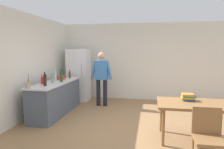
# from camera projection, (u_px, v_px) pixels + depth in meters

# --- Properties ---
(ground_plane) EXTENTS (14.00, 14.00, 0.00)m
(ground_plane) POSITION_uv_depth(u_px,v_px,m) (124.00, 129.00, 4.61)
(ground_plane) COLOR #936D47
(wall_back) EXTENTS (6.40, 0.12, 2.70)m
(wall_back) POSITION_uv_depth(u_px,v_px,m) (135.00, 62.00, 7.38)
(wall_back) COLOR silver
(wall_back) RESTS_ON ground_plane
(wall_left) EXTENTS (0.12, 5.60, 2.70)m
(wall_left) POSITION_uv_depth(u_px,v_px,m) (22.00, 67.00, 5.11)
(wall_left) COLOR silver
(wall_left) RESTS_ON ground_plane
(kitchen_counter) EXTENTS (0.64, 2.20, 0.90)m
(kitchen_counter) POSITION_uv_depth(u_px,v_px,m) (56.00, 98.00, 5.70)
(kitchen_counter) COLOR #4C5666
(kitchen_counter) RESTS_ON ground_plane
(refrigerator) EXTENTS (0.70, 0.67, 1.80)m
(refrigerator) POSITION_uv_depth(u_px,v_px,m) (79.00, 75.00, 7.19)
(refrigerator) COLOR white
(refrigerator) RESTS_ON ground_plane
(person) EXTENTS (0.70, 0.22, 1.70)m
(person) POSITION_uv_depth(u_px,v_px,m) (102.00, 75.00, 6.47)
(person) COLOR #1E1E2D
(person) RESTS_ON ground_plane
(dining_table) EXTENTS (1.40, 0.90, 0.75)m
(dining_table) POSITION_uv_depth(u_px,v_px,m) (194.00, 107.00, 3.98)
(dining_table) COLOR olive
(dining_table) RESTS_ON ground_plane
(chair) EXTENTS (0.42, 0.42, 0.91)m
(chair) POSITION_uv_depth(u_px,v_px,m) (208.00, 134.00, 3.05)
(chair) COLOR olive
(chair) RESTS_ON ground_plane
(cooking_pot) EXTENTS (0.40, 0.28, 0.12)m
(cooking_pot) POSITION_uv_depth(u_px,v_px,m) (60.00, 77.00, 6.08)
(cooking_pot) COLOR red
(cooking_pot) RESTS_ON kitchen_counter
(utensil_jar) EXTENTS (0.11, 0.11, 0.32)m
(utensil_jar) POSITION_uv_depth(u_px,v_px,m) (28.00, 85.00, 4.69)
(utensil_jar) COLOR tan
(utensil_jar) RESTS_ON kitchen_counter
(bottle_beer_brown) EXTENTS (0.06, 0.06, 0.26)m
(bottle_beer_brown) POSITION_uv_depth(u_px,v_px,m) (70.00, 75.00, 6.37)
(bottle_beer_brown) COLOR #5B3314
(bottle_beer_brown) RESTS_ON kitchen_counter
(bottle_wine_dark) EXTENTS (0.08, 0.08, 0.34)m
(bottle_wine_dark) POSITION_uv_depth(u_px,v_px,m) (45.00, 80.00, 5.00)
(bottle_wine_dark) COLOR black
(bottle_wine_dark) RESTS_ON kitchen_counter
(bottle_wine_green) EXTENTS (0.08, 0.08, 0.34)m
(bottle_wine_green) POSITION_uv_depth(u_px,v_px,m) (61.00, 77.00, 5.60)
(bottle_wine_green) COLOR #1E5123
(bottle_wine_green) RESTS_ON kitchen_counter
(bottle_sauce_red) EXTENTS (0.06, 0.06, 0.24)m
(bottle_sauce_red) POSITION_uv_depth(u_px,v_px,m) (42.00, 80.00, 5.23)
(bottle_sauce_red) COLOR #B22319
(bottle_sauce_red) RESTS_ON kitchen_counter
(bottle_water_clear) EXTENTS (0.07, 0.07, 0.30)m
(bottle_water_clear) POSITION_uv_depth(u_px,v_px,m) (55.00, 76.00, 5.85)
(bottle_water_clear) COLOR silver
(bottle_water_clear) RESTS_ON kitchen_counter
(bottle_vinegar_tall) EXTENTS (0.06, 0.06, 0.32)m
(bottle_vinegar_tall) POSITION_uv_depth(u_px,v_px,m) (52.00, 78.00, 5.44)
(bottle_vinegar_tall) COLOR gray
(bottle_vinegar_tall) RESTS_ON kitchen_counter
(book_stack) EXTENTS (0.28, 0.20, 0.14)m
(book_stack) POSITION_uv_depth(u_px,v_px,m) (188.00, 97.00, 4.15)
(book_stack) COLOR #284C8E
(book_stack) RESTS_ON dining_table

